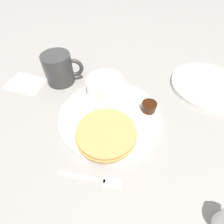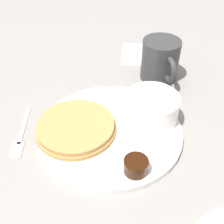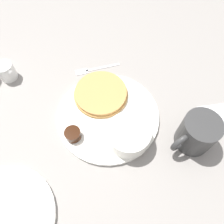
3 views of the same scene
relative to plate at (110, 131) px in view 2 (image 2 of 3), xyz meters
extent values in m
plane|color=gray|center=(0.00, 0.00, -0.01)|extent=(4.00, 4.00, 0.00)
cylinder|color=white|center=(0.00, 0.00, 0.00)|extent=(0.28, 0.28, 0.01)
cylinder|color=#B78447|center=(-0.01, 0.07, 0.01)|extent=(0.15, 0.15, 0.01)
cylinder|color=#B78447|center=(-0.01, 0.07, 0.02)|extent=(0.15, 0.15, 0.01)
cylinder|color=white|center=(0.03, -0.08, 0.03)|extent=(0.11, 0.11, 0.05)
cylinder|color=white|center=(0.03, -0.08, 0.05)|extent=(0.09, 0.09, 0.01)
cylinder|color=black|center=(-0.10, -0.04, 0.02)|extent=(0.04, 0.04, 0.02)
cylinder|color=white|center=(0.02, -0.10, 0.02)|extent=(0.04, 0.04, 0.03)
sphere|color=white|center=(0.02, -0.10, 0.04)|extent=(0.02, 0.02, 0.02)
cylinder|color=#333333|center=(0.19, -0.12, 0.04)|extent=(0.09, 0.09, 0.10)
torus|color=#333333|center=(0.15, -0.13, 0.04)|extent=(0.06, 0.03, 0.06)
cube|color=silver|center=(0.02, 0.17, 0.00)|extent=(0.11, 0.01, 0.00)
cube|color=silver|center=(-0.04, 0.17, 0.00)|extent=(0.04, 0.02, 0.00)
cube|color=white|center=(0.30, -0.08, 0.00)|extent=(0.12, 0.10, 0.00)
camera|label=1|loc=(-0.07, 0.30, 0.37)|focal=28.00mm
camera|label=2|loc=(-0.39, 0.00, 0.39)|focal=45.00mm
camera|label=3|loc=(-0.05, -0.28, 0.52)|focal=35.00mm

